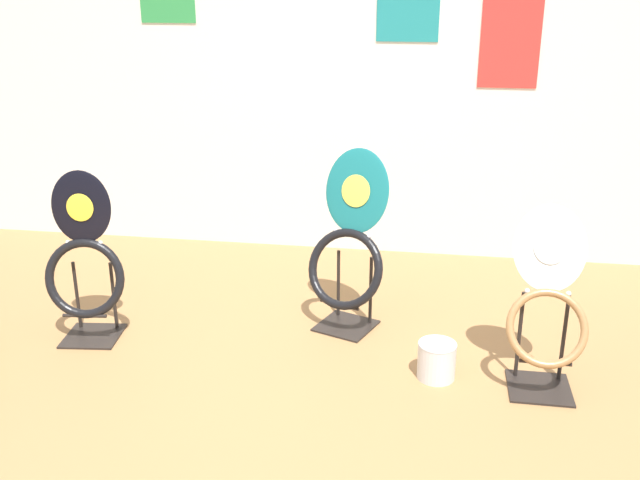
{
  "coord_description": "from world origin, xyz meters",
  "views": [
    {
      "loc": [
        0.57,
        -2.14,
        1.74
      ],
      "look_at": [
        0.04,
        1.11,
        0.55
      ],
      "focal_mm": 40.0,
      "sensor_mm": 36.0,
      "label": 1
    }
  ],
  "objects_px": {
    "paint_can": "(437,359)",
    "toilet_seat_display_jazz_black": "(85,265)",
    "toilet_seat_display_white_plain": "(547,303)",
    "toilet_seat_display_teal_sax": "(348,252)"
  },
  "relations": [
    {
      "from": "toilet_seat_display_teal_sax",
      "to": "toilet_seat_display_white_plain",
      "type": "height_order",
      "value": "toilet_seat_display_teal_sax"
    },
    {
      "from": "paint_can",
      "to": "toilet_seat_display_white_plain",
      "type": "bearing_deg",
      "value": 1.96
    },
    {
      "from": "paint_can",
      "to": "toilet_seat_display_jazz_black",
      "type": "bearing_deg",
      "value": 176.08
    },
    {
      "from": "toilet_seat_display_jazz_black",
      "to": "paint_can",
      "type": "xyz_separation_m",
      "value": [
        1.77,
        -0.12,
        -0.31
      ]
    },
    {
      "from": "toilet_seat_display_teal_sax",
      "to": "paint_can",
      "type": "xyz_separation_m",
      "value": [
        0.48,
        -0.47,
        -0.33
      ]
    },
    {
      "from": "toilet_seat_display_teal_sax",
      "to": "toilet_seat_display_white_plain",
      "type": "distance_m",
      "value": 1.05
    },
    {
      "from": "toilet_seat_display_white_plain",
      "to": "toilet_seat_display_jazz_black",
      "type": "bearing_deg",
      "value": 177.3
    },
    {
      "from": "toilet_seat_display_jazz_black",
      "to": "toilet_seat_display_white_plain",
      "type": "height_order",
      "value": "toilet_seat_display_jazz_black"
    },
    {
      "from": "toilet_seat_display_white_plain",
      "to": "paint_can",
      "type": "xyz_separation_m",
      "value": [
        -0.47,
        -0.02,
        -0.31
      ]
    },
    {
      "from": "toilet_seat_display_teal_sax",
      "to": "paint_can",
      "type": "distance_m",
      "value": 0.74
    }
  ]
}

